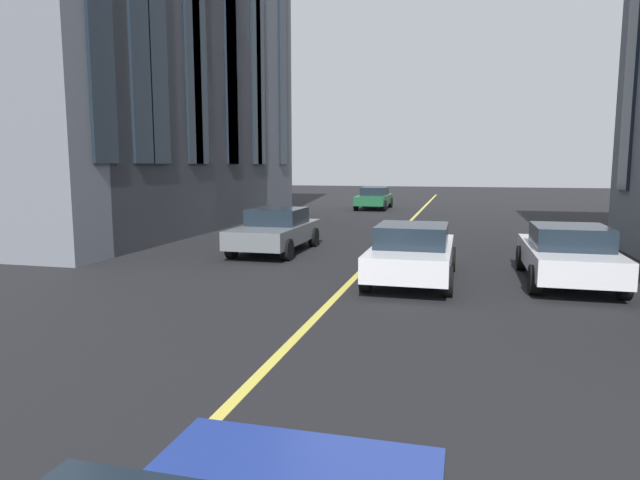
% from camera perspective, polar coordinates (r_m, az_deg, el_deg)
% --- Properties ---
extents(lane_centre_line, '(80.00, 0.16, 0.01)m').
position_cam_1_polar(lane_centre_line, '(13.79, 3.71, -3.75)').
color(lane_centre_line, '#D8C64C').
rests_on(lane_centre_line, ground_plane).
extents(car_white_parked_b, '(4.40, 1.95, 1.37)m').
position_cam_1_polar(car_white_parked_b, '(14.08, 24.10, -1.28)').
color(car_white_parked_b, silver).
rests_on(car_white_parked_b, ground_plane).
extents(car_green_parked_a, '(4.40, 1.95, 1.37)m').
position_cam_1_polar(car_green_parked_a, '(35.17, 5.57, 4.34)').
color(car_green_parked_a, '#1E6038').
rests_on(car_green_parked_a, ground_plane).
extents(car_grey_oncoming, '(4.40, 1.95, 1.37)m').
position_cam_1_polar(car_grey_oncoming, '(17.63, -4.56, 1.05)').
color(car_grey_oncoming, slate).
rests_on(car_grey_oncoming, ground_plane).
extents(car_white_trailing, '(4.40, 1.95, 1.37)m').
position_cam_1_polar(car_white_trailing, '(13.29, 9.48, -1.21)').
color(car_white_trailing, silver).
rests_on(car_white_trailing, ground_plane).
extents(building_left_far, '(17.71, 9.05, 19.91)m').
position_cam_1_polar(building_left_far, '(28.19, -18.37, 22.16)').
color(building_left_far, '#565B66').
rests_on(building_left_far, ground_plane).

